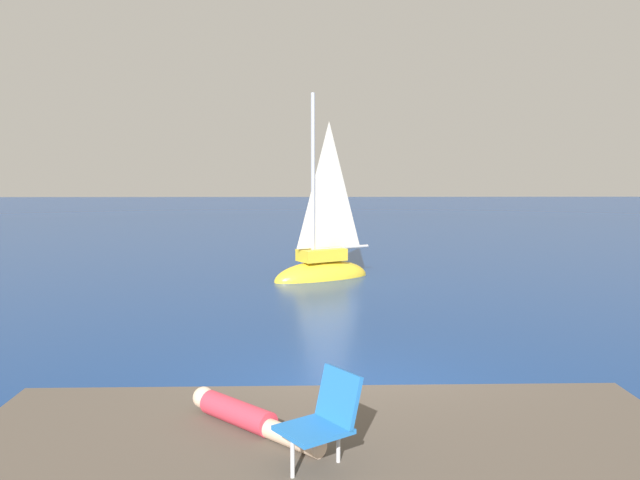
{
  "coord_description": "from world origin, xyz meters",
  "views": [
    {
      "loc": [
        -0.62,
        -9.14,
        3.31
      ],
      "look_at": [
        -0.27,
        8.2,
        1.49
      ],
      "focal_mm": 35.89,
      "sensor_mm": 36.0,
      "label": 1
    }
  ],
  "objects": [
    {
      "name": "ground_plane",
      "position": [
        0.0,
        0.0,
        0.0
      ],
      "size": [
        160.0,
        160.0,
        0.0
      ],
      "primitive_type": "plane",
      "color": "navy"
    },
    {
      "name": "person_sunbather",
      "position": [
        -1.21,
        -3.2,
        0.97
      ],
      "size": [
        1.36,
        1.32,
        0.25
      ],
      "rotation": [
        0.0,
        0.0,
        5.51
      ],
      "color": "#DB384C",
      "rests_on": "shore_ledge"
    },
    {
      "name": "beach_chair",
      "position": [
        -0.48,
        -4.02,
        1.3
      ],
      "size": [
        0.76,
        0.74,
        0.8
      ],
      "rotation": [
        0.0,
        0.0,
        3.76
      ],
      "color": "blue",
      "rests_on": "shore_ledge"
    },
    {
      "name": "sailboat_near",
      "position": [
        -0.15,
        10.76,
        0.34
      ],
      "size": [
        3.44,
        2.63,
        6.3
      ],
      "rotation": [
        0.0,
        0.0,
        3.66
      ],
      "color": "yellow",
      "rests_on": "ground"
    },
    {
      "name": "boulder_inland",
      "position": [
        -3.16,
        -2.14,
        0.0
      ],
      "size": [
        1.02,
        1.25,
        0.7
      ],
      "primitive_type": "cube",
      "rotation": [
        -0.03,
        0.0,
        1.59
      ],
      "color": "#4D4740",
      "rests_on": "ground"
    },
    {
      "name": "boulder_seaward",
      "position": [
        -2.89,
        -1.69,
        0.0
      ],
      "size": [
        2.02,
        1.92,
        1.06
      ],
      "primitive_type": "cube",
      "rotation": [
        0.03,
        0.12,
        2.59
      ],
      "color": "#53513F",
      "rests_on": "ground"
    }
  ]
}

